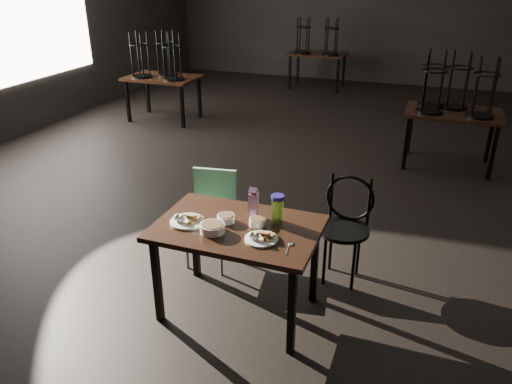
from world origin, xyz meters
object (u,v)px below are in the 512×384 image
at_px(school_chair, 212,209).
at_px(water_bottle, 277,208).
at_px(main_table, 237,235).
at_px(juice_carton, 254,203).
at_px(bentwood_chair, 346,221).

bearing_deg(school_chair, water_bottle, -40.22).
relative_size(main_table, juice_carton, 4.93).
xyz_separation_m(juice_carton, school_chair, (-0.55, 0.45, -0.35)).
distance_m(juice_carton, bentwood_chair, 0.91).
bearing_deg(water_bottle, bentwood_chair, 55.11).
bearing_deg(juice_carton, water_bottle, -4.11).
relative_size(water_bottle, school_chair, 0.25).
height_order(main_table, water_bottle, water_bottle).
relative_size(water_bottle, bentwood_chair, 0.24).
relative_size(main_table, school_chair, 1.41).
relative_size(bentwood_chair, school_chair, 1.06).
height_order(bentwood_chair, school_chair, bentwood_chair).
distance_m(water_bottle, school_chair, 0.94).
relative_size(main_table, water_bottle, 5.57).
xyz_separation_m(main_table, water_bottle, (0.25, 0.16, 0.19)).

